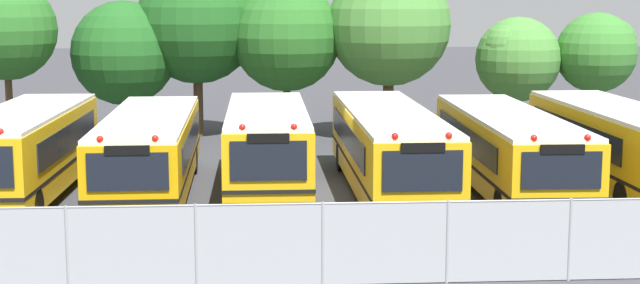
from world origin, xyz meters
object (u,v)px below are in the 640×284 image
Objects in this scene: school_bus_2 at (267,146)px; tree_2 at (200,21)px; school_bus_1 at (150,151)px; tree_6 at (599,52)px; tree_5 at (516,58)px; tree_0 at (4,29)px; school_bus_3 at (389,148)px; tree_1 at (121,54)px; traffic_cone at (448,259)px; tree_3 at (287,36)px; school_bus_0 at (25,150)px; tree_4 at (387,25)px; school_bus_4 at (507,148)px; school_bus_5 at (616,144)px.

tree_2 is at bearing -77.11° from school_bus_2.
tree_6 reaches higher than school_bus_1.
school_bus_1 is at bearing -144.00° from tree_5.
tree_0 is at bearing -55.66° from school_bus_1.
tree_1 reaches higher than school_bus_3.
tree_3 is at bearing 98.40° from traffic_cone.
school_bus_0 reaches higher than school_bus_1.
traffic_cone is at bearing 114.56° from school_bus_2.
traffic_cone is (-1.27, -19.32, -4.52)m from tree_4.
school_bus_2 is at bearing -144.84° from tree_6.
school_bus_2 is 14.74m from tree_5.
school_bus_0 is 14.60m from school_bus_4.
tree_0 is (-13.92, 9.84, 3.28)m from school_bus_3.
tree_5 is (9.55, -1.05, -0.88)m from tree_3.
school_bus_2 is 3.72m from school_bus_3.
tree_4 is (-2.23, 11.12, 3.43)m from school_bus_4.
tree_4 reaches higher than tree_1.
school_bus_0 is 16.96m from tree_4.
school_bus_3 is 1.05× the size of school_bus_4.
school_bus_0 is 3.65m from school_bus_1.
school_bus_5 reaches higher than school_bus_4.
school_bus_2 is at bearing -115.65° from tree_4.
school_bus_2 is 7.40m from school_bus_4.
school_bus_0 is at bearing -138.07° from tree_4.
tree_3 is (3.68, -0.80, -0.61)m from tree_2.
tree_2 reaches higher than tree_0.
school_bus_5 is 23.43m from tree_0.
school_bus_3 reaches higher than school_bus_1.
school_bus_0 reaches higher than traffic_cone.
tree_2 is 1.40× the size of tree_6.
traffic_cone is (3.89, -8.57, -1.17)m from school_bus_2.
traffic_cone is (-6.96, -8.30, -1.17)m from school_bus_5.
tree_3 is 1.28× the size of tree_5.
tree_6 is (3.05, 10.06, 2.26)m from school_bus_5.
school_bus_4 is at bearing -106.58° from tree_5.
tree_0 is (-6.66, 9.53, 3.34)m from school_bus_1.
tree_0 reaches higher than traffic_cone.
school_bus_1 is 2.00× the size of tree_6.
school_bus_4 is at bearing -60.96° from tree_3.
tree_4 is 1.44× the size of tree_5.
school_bus_0 is 1.85× the size of tree_6.
tree_4 is (8.73, 10.85, 3.43)m from school_bus_1.
school_bus_0 is at bearing -96.24° from tree_1.
tree_6 reaches higher than school_bus_3.
school_bus_2 is at bearing -42.65° from tree_0.
school_bus_1 reaches higher than school_bus_4.
school_bus_2 is at bearing -2.24° from school_bus_5.
tree_2 reaches higher than school_bus_5.
tree_1 is 3.58m from tree_2.
tree_2 reaches higher than tree_6.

